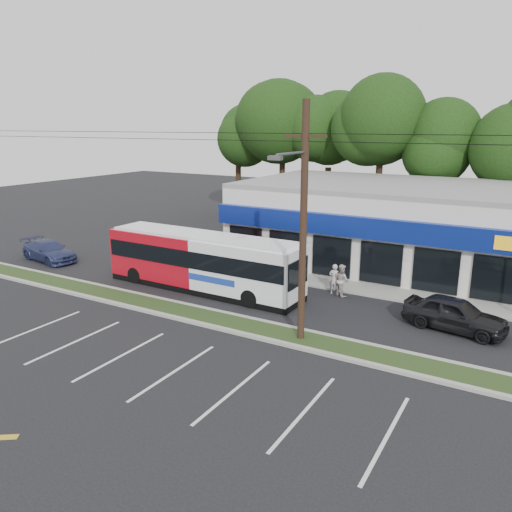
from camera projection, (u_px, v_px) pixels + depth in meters
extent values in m
plane|color=black|center=(230.00, 334.00, 22.22)|extent=(120.00, 120.00, 0.00)
cube|color=#263817|center=(242.00, 325.00, 23.05)|extent=(40.00, 1.60, 0.12)
cube|color=#9E9E93|center=(232.00, 331.00, 22.33)|extent=(40.00, 0.25, 0.14)
cube|color=#9E9E93|center=(251.00, 319.00, 23.75)|extent=(40.00, 0.25, 0.14)
cube|color=#9E9E93|center=(396.00, 294.00, 27.31)|extent=(32.00, 2.20, 0.10)
cube|color=silver|center=(435.00, 229.00, 32.30)|extent=(25.00, 12.00, 5.00)
cube|color=navy|center=(413.00, 233.00, 26.84)|extent=(25.00, 0.50, 1.20)
cube|color=black|center=(411.00, 268.00, 27.51)|extent=(24.00, 0.12, 2.40)
cube|color=gray|center=(439.00, 188.00, 31.63)|extent=(25.00, 12.00, 0.30)
cylinder|color=black|center=(303.00, 227.00, 20.33)|extent=(0.30, 0.30, 10.00)
cube|color=black|center=(306.00, 136.00, 19.41)|extent=(1.80, 0.12, 0.12)
cylinder|color=#59595E|center=(292.00, 153.00, 18.56)|extent=(0.10, 2.40, 0.10)
cube|color=#59595E|center=(275.00, 158.00, 17.50)|extent=(0.50, 0.25, 0.15)
cylinder|color=black|center=(240.00, 133.00, 20.84)|extent=(50.00, 0.02, 0.02)
cylinder|color=black|center=(240.00, 140.00, 20.92)|extent=(50.00, 0.02, 0.02)
cylinder|color=black|center=(237.00, 187.00, 51.01)|extent=(0.56, 0.56, 5.72)
sphere|color=black|center=(236.00, 131.00, 49.58)|extent=(6.76, 6.76, 6.76)
cylinder|color=black|center=(280.00, 190.00, 48.58)|extent=(0.56, 0.56, 5.72)
sphere|color=black|center=(281.00, 131.00, 47.16)|extent=(6.76, 6.76, 6.76)
cylinder|color=black|center=(328.00, 194.00, 46.15)|extent=(0.56, 0.56, 5.72)
sphere|color=black|center=(330.00, 132.00, 44.73)|extent=(6.76, 6.76, 6.76)
cylinder|color=black|center=(381.00, 197.00, 43.73)|extent=(0.56, 0.56, 5.72)
sphere|color=black|center=(386.00, 132.00, 42.30)|extent=(6.76, 6.76, 6.76)
cylinder|color=black|center=(441.00, 202.00, 41.30)|extent=(0.56, 0.56, 5.72)
sphere|color=black|center=(447.00, 132.00, 39.88)|extent=(6.76, 6.76, 6.76)
cylinder|color=black|center=(508.00, 207.00, 38.88)|extent=(0.56, 0.56, 5.72)
cube|color=#AB0D1A|center=(162.00, 253.00, 29.32)|extent=(5.95, 2.56, 2.71)
cube|color=white|center=(247.00, 268.00, 26.37)|extent=(5.95, 2.56, 2.71)
cube|color=black|center=(203.00, 286.00, 28.23)|extent=(11.87, 2.60, 0.35)
cube|color=black|center=(202.00, 255.00, 27.77)|extent=(11.63, 2.71, 0.94)
cube|color=black|center=(298.00, 273.00, 24.84)|extent=(0.09, 2.10, 1.38)
cube|color=#193899|center=(211.00, 280.00, 26.22)|extent=(2.96, 0.08, 0.35)
cube|color=white|center=(202.00, 236.00, 27.49)|extent=(11.27, 2.39, 0.18)
cylinder|color=black|center=(135.00, 275.00, 29.30)|extent=(0.95, 0.29, 0.95)
cylinder|color=black|center=(161.00, 266.00, 31.15)|extent=(0.95, 0.29, 0.95)
cylinder|color=black|center=(250.00, 299.00, 25.35)|extent=(0.95, 0.29, 0.95)
cylinder|color=black|center=(271.00, 287.00, 27.20)|extent=(0.95, 0.29, 0.95)
imported|color=black|center=(455.00, 314.00, 22.48)|extent=(4.75, 2.52, 1.54)
imported|color=#B0B3B8|center=(172.00, 256.00, 32.24)|extent=(5.22, 2.44, 1.65)
imported|color=navy|center=(49.00, 251.00, 34.08)|extent=(4.95, 2.63, 1.37)
imported|color=beige|center=(334.00, 279.00, 27.26)|extent=(0.67, 0.48, 1.71)
imported|color=#BBAFA8|center=(341.00, 280.00, 27.01)|extent=(1.08, 1.04, 1.76)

